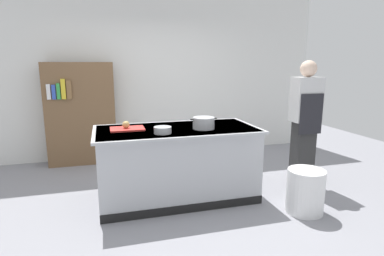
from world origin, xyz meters
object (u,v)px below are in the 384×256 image
Objects in this scene: onion at (126,125)px; person_chef at (305,120)px; mixing_bowl at (163,130)px; stock_pot at (204,123)px; trash_bin at (305,191)px; bookshelf at (81,114)px.

person_chef is (2.39, -0.10, -0.05)m from onion.
onion is at bearing 140.67° from mixing_bowl.
onion reaches higher than mixing_bowl.
onion is at bearing 76.81° from person_chef.
stock_pot is 1.65× the size of mixing_bowl.
onion is 0.93m from stock_pot.
mixing_bowl is at bearing 160.16° from trash_bin.
stock_pot is 0.65× the size of trash_bin.
stock_pot is at bearing -51.39° from bookshelf.
mixing_bowl is 2.27m from bookshelf.
person_chef reaches higher than mixing_bowl.
stock_pot is at bearing 82.72° from person_chef.
stock_pot is 2.45m from bookshelf.
person_chef is at bearing 6.04° from mixing_bowl.
onion is 2.40m from person_chef.
onion is at bearing 168.08° from stock_pot.
trash_bin is at bearing 137.14° from person_chef.
onion is 0.05× the size of person_chef.
person_chef is at bearing -31.19° from bookshelf.
bookshelf is (-1.00, 2.04, -0.09)m from mixing_bowl.
stock_pot is 0.54m from mixing_bowl.
person_chef reaches higher than trash_bin.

